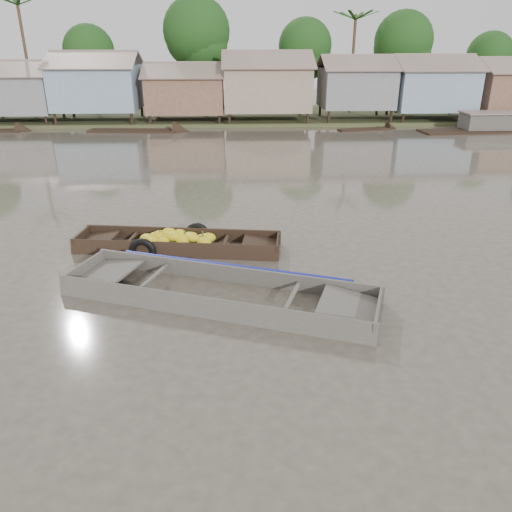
{
  "coord_description": "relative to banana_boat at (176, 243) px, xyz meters",
  "views": [
    {
      "loc": [
        -0.15,
        -11.21,
        5.98
      ],
      "look_at": [
        0.39,
        0.78,
        0.8
      ],
      "focal_mm": 35.0,
      "sensor_mm": 36.0,
      "label": 1
    }
  ],
  "objects": [
    {
      "name": "ground",
      "position": [
        2.01,
        -3.33,
        -0.19
      ],
      "size": [
        120.0,
        120.0,
        0.0
      ],
      "primitive_type": "plane",
      "color": "#474037",
      "rests_on": "ground"
    },
    {
      "name": "viewer_boat",
      "position": [
        1.46,
        -3.37,
        -0.12
      ],
      "size": [
        8.18,
        4.65,
        0.64
      ],
      "rotation": [
        0.0,
        0.0,
        -0.35
      ],
      "color": "#453F3B",
      "rests_on": "ground"
    },
    {
      "name": "distant_boats",
      "position": [
        14.63,
        20.75,
        0.02
      ],
      "size": [
        48.61,
        14.96,
        1.38
      ],
      "color": "black",
      "rests_on": "ground"
    },
    {
      "name": "banana_boat",
      "position": [
        0.0,
        0.0,
        0.0
      ],
      "size": [
        6.48,
        2.34,
        0.87
      ],
      "rotation": [
        0.0,
        0.0,
        -0.13
      ],
      "color": "black",
      "rests_on": "ground"
    },
    {
      "name": "riverbank",
      "position": [
        5.04,
        28.53,
        2.88
      ],
      "size": [
        120.0,
        12.47,
        10.22
      ],
      "color": "#384723",
      "rests_on": "ground"
    }
  ]
}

